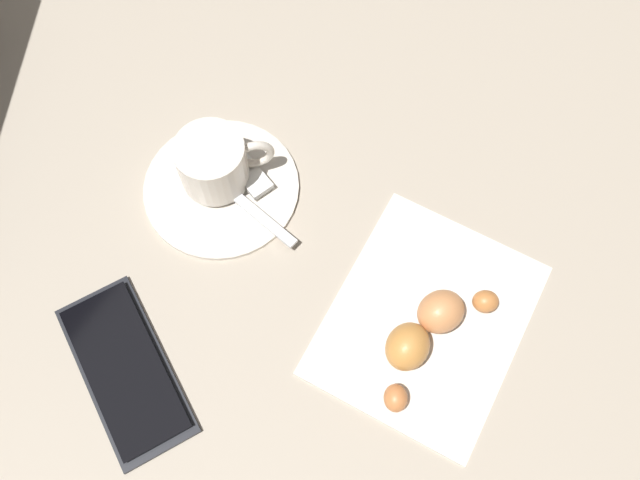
{
  "coord_description": "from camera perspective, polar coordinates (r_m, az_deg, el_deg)",
  "views": [
    {
      "loc": [
        -0.13,
        0.17,
        0.55
      ],
      "look_at": [
        -0.01,
        -0.02,
        0.03
      ],
      "focal_mm": 38.63,
      "sensor_mm": 36.0,
      "label": 1
    }
  ],
  "objects": [
    {
      "name": "ground_plane",
      "position": [
        0.59,
        -1.46,
        -1.85
      ],
      "size": [
        1.8,
        1.8,
        0.0
      ],
      "primitive_type": "plane",
      "color": "#AC9F8C"
    },
    {
      "name": "napkin",
      "position": [
        0.58,
        8.84,
        -6.49
      ],
      "size": [
        0.17,
        0.2,
        0.0
      ],
      "primitive_type": "cube",
      "rotation": [
        0.0,
        0.0,
        0.08
      ],
      "color": "silver",
      "rests_on": "ground"
    },
    {
      "name": "sugar_packet",
      "position": [
        0.62,
        -6.3,
        5.92
      ],
      "size": [
        0.06,
        0.04,
        0.01
      ],
      "primitive_type": "cube",
      "rotation": [
        0.0,
        0.0,
        12.23
      ],
      "color": "white",
      "rests_on": "saucer"
    },
    {
      "name": "saucer",
      "position": [
        0.62,
        -8.2,
        4.42
      ],
      "size": [
        0.14,
        0.14,
        0.01
      ],
      "primitive_type": "cylinder",
      "color": "silver",
      "rests_on": "ground"
    },
    {
      "name": "cell_phone",
      "position": [
        0.58,
        -15.85,
        -10.25
      ],
      "size": [
        0.16,
        0.12,
        0.01
      ],
      "color": "black",
      "rests_on": "ground"
    },
    {
      "name": "croissant",
      "position": [
        0.56,
        8.84,
        -7.51
      ],
      "size": [
        0.07,
        0.14,
        0.03
      ],
      "color": "#C7793E",
      "rests_on": "napkin"
    },
    {
      "name": "espresso_cup",
      "position": [
        0.6,
        -8.76,
        6.4
      ],
      "size": [
        0.07,
        0.07,
        0.05
      ],
      "color": "silver",
      "rests_on": "saucer"
    },
    {
      "name": "teaspoon",
      "position": [
        0.62,
        -8.41,
        4.85
      ],
      "size": [
        0.14,
        0.03,
        0.01
      ],
      "color": "silver",
      "rests_on": "saucer"
    }
  ]
}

